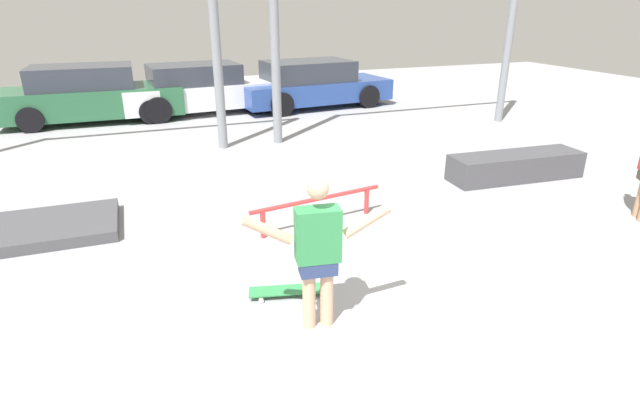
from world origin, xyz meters
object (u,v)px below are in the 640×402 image
(skateboarder, at_px, (318,249))
(parked_car_green, at_px, (90,95))
(parked_car_blue, at_px, (312,85))
(parked_car_white, at_px, (200,89))
(skateboard, at_px, (286,290))
(grind_box, at_px, (515,166))
(grind_rail, at_px, (318,203))

(skateboarder, distance_m, parked_car_green, 11.05)
(parked_car_blue, bearing_deg, skateboarder, -115.08)
(parked_car_white, bearing_deg, skateboarder, -97.52)
(skateboarder, xyz_separation_m, parked_car_blue, (3.78, 10.56, -0.19))
(skateboard, relative_size, grind_box, 0.34)
(skateboarder, xyz_separation_m, grind_rail, (0.85, 2.26, -0.52))
(skateboarder, height_order, grind_rail, skateboarder)
(parked_car_blue, bearing_deg, skateboard, -116.93)
(skateboard, xyz_separation_m, parked_car_blue, (3.92, 9.94, 0.61))
(grind_rail, height_order, parked_car_blue, parked_car_blue)
(parked_car_green, bearing_deg, parked_car_white, 2.26)
(skateboard, bearing_deg, parked_car_green, 116.47)
(parked_car_green, distance_m, parked_car_blue, 6.22)
(grind_box, bearing_deg, skateboard, -155.86)
(grind_rail, relative_size, parked_car_blue, 0.44)
(skateboard, bearing_deg, parked_car_white, 100.38)
(parked_car_blue, bearing_deg, grind_box, -86.77)
(grind_rail, bearing_deg, skateboard, -121.07)
(grind_box, distance_m, parked_car_green, 10.80)
(skateboarder, relative_size, skateboard, 1.87)
(grind_rail, bearing_deg, parked_car_green, 111.14)
(skateboard, xyz_separation_m, grind_box, (5.08, 2.28, 0.17))
(skateboard, xyz_separation_m, parked_car_green, (-2.30, 10.15, 0.64))
(parked_car_white, bearing_deg, skateboard, -98.47)
(skateboard, height_order, parked_car_blue, parked_car_blue)
(grind_box, bearing_deg, parked_car_green, 133.16)
(skateboard, relative_size, grind_rail, 0.40)
(skateboard, xyz_separation_m, grind_rail, (0.99, 1.64, 0.27))
(grind_rail, bearing_deg, parked_car_blue, 70.55)
(parked_car_green, bearing_deg, parked_car_blue, -0.97)
(skateboarder, bearing_deg, parked_car_green, 111.30)
(grind_box, bearing_deg, grind_rail, -171.17)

